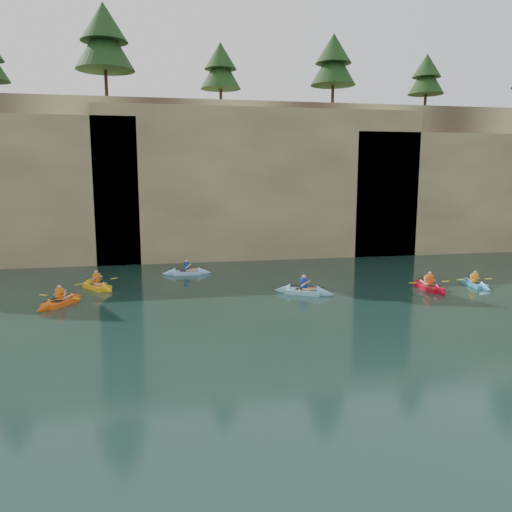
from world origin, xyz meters
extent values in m
plane|color=black|center=(0.00, 0.00, 0.00)|extent=(160.00, 160.00, 0.00)
cube|color=tan|center=(0.00, 30.00, 6.00)|extent=(70.00, 16.00, 12.00)
cube|color=tan|center=(2.00, 22.60, 5.70)|extent=(24.00, 2.40, 11.40)
cube|color=tan|center=(22.00, 22.60, 4.92)|extent=(26.00, 2.40, 9.84)
cube|color=black|center=(-4.00, 21.95, 1.60)|extent=(3.50, 1.00, 3.20)
cube|color=black|center=(10.00, 21.95, 2.25)|extent=(5.00, 1.00, 4.50)
cube|color=#EE560F|center=(-10.55, 10.83, 0.14)|extent=(1.93, 2.55, 0.27)
cone|color=#EE560F|center=(-9.95, 11.84, 0.14)|extent=(1.09, 1.14, 0.75)
cone|color=#EE560F|center=(-11.14, 9.81, 0.14)|extent=(1.09, 1.14, 0.75)
cube|color=black|center=(-10.62, 10.70, 0.24)|extent=(0.68, 0.71, 0.04)
cube|color=orange|center=(-10.55, 10.83, 0.53)|extent=(0.36, 0.40, 0.50)
sphere|color=tan|center=(-10.55, 10.83, 0.89)|extent=(0.21, 0.21, 0.21)
cylinder|color=black|center=(-10.55, 10.83, 0.41)|extent=(1.14, 1.92, 0.04)
cube|color=#FFF415|center=(-11.41, 11.33, 0.41)|extent=(0.40, 0.28, 0.02)
cube|color=#FFF415|center=(-9.68, 10.32, 0.41)|extent=(0.40, 0.28, 0.02)
cube|color=#7FB9D5|center=(1.72, 10.66, 0.14)|extent=(2.59, 1.99, 0.29)
cone|color=#7FB9D5|center=(2.74, 10.06, 0.14)|extent=(1.17, 1.13, 0.78)
cone|color=#7FB9D5|center=(0.69, 11.27, 0.14)|extent=(1.17, 1.13, 0.78)
cube|color=black|center=(1.59, 10.74, 0.26)|extent=(0.72, 0.70, 0.04)
cube|color=navy|center=(1.72, 10.66, 0.56)|extent=(0.42, 0.38, 0.52)
sphere|color=tan|center=(1.72, 10.66, 0.94)|extent=(0.22, 0.22, 0.22)
cylinder|color=black|center=(1.72, 10.66, 0.43)|extent=(2.01, 1.21, 0.04)
cube|color=#FFF415|center=(2.25, 11.57, 0.43)|extent=(0.28, 0.40, 0.02)
cube|color=#FFF415|center=(1.18, 9.76, 0.43)|extent=(0.28, 0.40, 0.02)
cube|color=red|center=(8.84, 10.40, 0.14)|extent=(0.80, 2.60, 0.27)
cone|color=red|center=(8.83, 11.62, 0.14)|extent=(0.76, 0.92, 0.75)
cone|color=red|center=(8.85, 9.18, 0.14)|extent=(0.76, 0.92, 0.75)
cube|color=black|center=(8.84, 10.25, 0.24)|extent=(0.47, 0.55, 0.04)
cube|color=#FF5515|center=(8.84, 10.40, 0.53)|extent=(0.22, 0.34, 0.50)
sphere|color=tan|center=(8.84, 10.40, 0.89)|extent=(0.21, 0.21, 0.21)
cylinder|color=black|center=(8.84, 10.40, 0.41)|extent=(0.06, 2.21, 0.04)
cube|color=#FFF415|center=(7.83, 10.39, 0.41)|extent=(0.42, 0.08, 0.02)
cube|color=#FFF415|center=(9.84, 10.41, 0.41)|extent=(0.42, 0.08, 0.02)
cube|color=gold|center=(-9.19, 14.09, 0.14)|extent=(2.08, 2.49, 0.29)
cone|color=gold|center=(-8.53, 13.14, 0.14)|extent=(1.14, 1.16, 0.79)
cone|color=gold|center=(-9.85, 15.04, 0.14)|extent=(1.14, 1.16, 0.79)
cube|color=black|center=(-9.28, 14.21, 0.26)|extent=(0.72, 0.73, 0.04)
cube|color=orange|center=(-9.19, 14.09, 0.57)|extent=(0.40, 0.43, 0.53)
sphere|color=tan|center=(-9.19, 14.09, 0.95)|extent=(0.22, 0.22, 0.22)
cylinder|color=black|center=(-9.19, 14.09, 0.43)|extent=(1.36, 1.94, 0.04)
cube|color=#FFF415|center=(-8.31, 14.70, 0.43)|extent=(0.39, 0.31, 0.02)
cube|color=#FFF415|center=(-10.07, 13.48, 0.43)|extent=(0.39, 0.31, 0.02)
cube|color=#90BBF1|center=(-4.06, 17.21, 0.13)|extent=(2.43, 0.84, 0.26)
cone|color=#90BBF1|center=(-2.93, 17.17, 0.13)|extent=(0.87, 0.75, 0.72)
cone|color=#90BBF1|center=(-5.19, 17.26, 0.13)|extent=(0.87, 0.75, 0.72)
cube|color=black|center=(-4.21, 17.22, 0.23)|extent=(0.57, 0.47, 0.04)
cube|color=navy|center=(-4.06, 17.21, 0.51)|extent=(0.33, 0.22, 0.48)
sphere|color=tan|center=(-4.06, 17.21, 0.85)|extent=(0.20, 0.20, 0.20)
cylinder|color=black|center=(-4.06, 17.21, 0.40)|extent=(2.12, 0.12, 0.04)
cube|color=#FFF415|center=(-4.02, 18.17, 0.40)|extent=(0.10, 0.42, 0.02)
cube|color=#FFF415|center=(-4.10, 16.25, 0.40)|extent=(0.10, 0.42, 0.02)
cube|color=#3FA5D8|center=(11.86, 10.72, 0.12)|extent=(0.79, 2.39, 0.24)
cone|color=#3FA5D8|center=(11.90, 11.83, 0.12)|extent=(0.69, 0.86, 0.66)
cone|color=#3FA5D8|center=(11.81, 9.61, 0.12)|extent=(0.69, 0.86, 0.66)
cube|color=black|center=(11.85, 10.57, 0.21)|extent=(0.43, 0.57, 0.04)
cube|color=orange|center=(11.86, 10.72, 0.46)|extent=(0.21, 0.31, 0.44)
sphere|color=tan|center=(11.86, 10.72, 0.78)|extent=(0.18, 0.18, 0.18)
cylinder|color=black|center=(11.86, 10.72, 0.38)|extent=(0.12, 1.94, 0.04)
cube|color=#FFF415|center=(10.98, 10.76, 0.38)|extent=(0.42, 0.10, 0.02)
cube|color=#FFF415|center=(12.73, 10.68, 0.38)|extent=(0.42, 0.10, 0.02)
camera|label=1|loc=(-5.77, -14.12, 6.27)|focal=35.00mm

